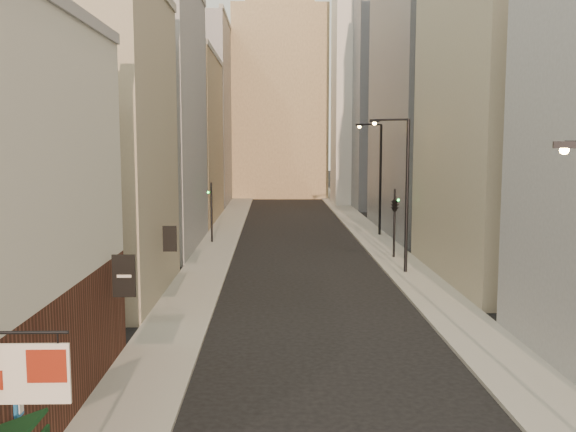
% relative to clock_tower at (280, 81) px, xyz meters
% --- Properties ---
extents(sidewalk_left, '(3.00, 140.00, 0.15)m').
position_rel_clock_tower_xyz_m(sidewalk_left, '(-5.50, -37.00, -17.56)').
color(sidewalk_left, '#9B998F').
rests_on(sidewalk_left, ground).
extents(sidewalk_right, '(3.00, 140.00, 0.15)m').
position_rel_clock_tower_xyz_m(sidewalk_right, '(7.50, -37.00, -17.56)').
color(sidewalk_right, '#9B998F').
rests_on(sidewalk_right, ground).
extents(left_bldg_beige, '(8.00, 12.00, 16.00)m').
position_rel_clock_tower_xyz_m(left_bldg_beige, '(-11.00, -66.00, -9.63)').
color(left_bldg_beige, gray).
rests_on(left_bldg_beige, ground).
extents(left_bldg_grey, '(8.00, 16.00, 20.00)m').
position_rel_clock_tower_xyz_m(left_bldg_grey, '(-11.00, -50.00, -7.63)').
color(left_bldg_grey, gray).
rests_on(left_bldg_grey, ground).
extents(left_bldg_tan, '(8.00, 18.00, 17.00)m').
position_rel_clock_tower_xyz_m(left_bldg_tan, '(-11.00, -32.00, -9.13)').
color(left_bldg_tan, '#8F7957').
rests_on(left_bldg_tan, ground).
extents(left_bldg_wingrid, '(8.00, 20.00, 24.00)m').
position_rel_clock_tower_xyz_m(left_bldg_wingrid, '(-11.00, -12.00, -5.63)').
color(left_bldg_wingrid, gray).
rests_on(left_bldg_wingrid, ground).
extents(right_bldg_beige, '(8.00, 16.00, 20.00)m').
position_rel_clock_tower_xyz_m(right_bldg_beige, '(13.00, -62.00, -7.63)').
color(right_bldg_beige, gray).
rests_on(right_bldg_beige, ground).
extents(right_bldg_wingrid, '(8.00, 20.00, 26.00)m').
position_rel_clock_tower_xyz_m(right_bldg_wingrid, '(13.00, -42.00, -4.63)').
color(right_bldg_wingrid, gray).
rests_on(right_bldg_wingrid, ground).
extents(highrise, '(21.00, 23.00, 51.20)m').
position_rel_clock_tower_xyz_m(highrise, '(19.00, -14.00, 8.02)').
color(highrise, gray).
rests_on(highrise, ground).
extents(clock_tower, '(14.00, 14.00, 44.90)m').
position_rel_clock_tower_xyz_m(clock_tower, '(0.00, 0.00, 0.00)').
color(clock_tower, '#8F7957').
rests_on(clock_tower, ground).
extents(white_tower, '(8.00, 8.00, 41.50)m').
position_rel_clock_tower_xyz_m(white_tower, '(11.00, -14.00, 0.97)').
color(white_tower, silver).
rests_on(white_tower, ground).
extents(streetlamp_mid, '(2.36, 1.24, 9.68)m').
position_rel_clock_tower_xyz_m(streetlamp_mid, '(6.98, -60.53, -12.10)').
color(streetlamp_mid, black).
rests_on(streetlamp_mid, ground).
extents(streetlamp_far, '(2.44, 1.15, 9.83)m').
position_rel_clock_tower_xyz_m(streetlamp_far, '(8.07, -44.32, -12.02)').
color(streetlamp_far, black).
rests_on(streetlamp_far, ground).
extents(traffic_light_left, '(0.54, 0.42, 5.00)m').
position_rel_clock_tower_xyz_m(traffic_light_left, '(-6.10, -48.06, -14.27)').
color(traffic_light_left, black).
rests_on(traffic_light_left, ground).
extents(traffic_light_right, '(0.75, 0.75, 5.00)m').
position_rel_clock_tower_xyz_m(traffic_light_right, '(7.46, -55.44, -13.68)').
color(traffic_light_right, black).
rests_on(traffic_light_right, ground).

